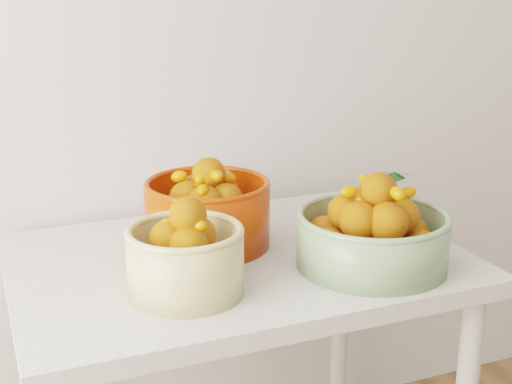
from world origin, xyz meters
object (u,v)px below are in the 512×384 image
Objects in this scene: bowl_cream at (186,257)px; bowl_orange at (208,211)px; bowl_green at (371,234)px; table at (238,294)px.

bowl_orange is (0.12, 0.23, 0.01)m from bowl_cream.
bowl_cream is 0.68× the size of bowl_green.
bowl_cream is at bearing 177.52° from bowl_green.
bowl_orange is (-0.04, 0.09, 0.18)m from table.
table is at bearing -64.72° from bowl_orange.
bowl_cream is at bearing -138.31° from table.
bowl_green is 1.01× the size of bowl_orange.
bowl_green reaches higher than table.
bowl_cream is at bearing -118.01° from bowl_orange.
bowl_cream is (-0.16, -0.15, 0.17)m from table.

